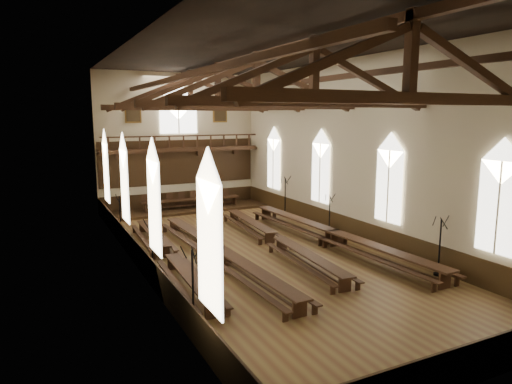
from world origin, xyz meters
TOP-DOWN VIEW (x-y plane):
  - ground at (0.00, 0.00)m, footprint 26.00×26.00m
  - room_walls at (0.00, 0.00)m, footprint 26.00×26.00m
  - wainscot_band at (0.00, 0.00)m, footprint 12.00×26.00m
  - side_windows at (-0.00, -0.00)m, footprint 11.85×19.80m
  - end_window at (0.00, 12.90)m, footprint 2.80×0.12m
  - minstrels_gallery at (0.00, 12.66)m, footprint 11.80×1.24m
  - portraits at (0.00, 12.90)m, footprint 7.75×0.09m
  - roof_trusses at (0.00, -0.00)m, footprint 11.70×25.70m
  - refectory_row_a at (-4.53, 0.16)m, footprint 1.62×13.62m
  - refectory_row_b at (-2.32, -0.79)m, footprint 1.69×14.28m
  - refectory_row_c at (1.28, 0.24)m, footprint 1.94×14.02m
  - refectory_row_d at (4.22, -0.75)m, footprint 1.99×15.15m
  - dais at (0.33, 11.40)m, footprint 11.40×2.79m
  - high_table at (0.33, 11.40)m, footprint 7.33×1.14m
  - high_chairs at (0.33, 12.13)m, footprint 6.83×0.53m
  - candelabrum_left_near at (-5.55, -6.44)m, footprint 0.83×0.78m
  - candelabrum_left_mid at (-5.55, -0.93)m, footprint 0.76×0.71m
  - candelabrum_left_far at (-5.55, 6.83)m, footprint 0.65×0.73m
  - candelabrum_right_near at (5.55, -6.66)m, footprint 0.71×0.81m
  - candelabrum_right_mid at (5.55, 1.45)m, footprint 0.67×0.72m
  - candelabrum_right_far at (5.55, 6.68)m, footprint 0.81×0.85m

SIDE VIEW (x-z plane):
  - ground at x=0.00m, z-range 0.00..0.00m
  - dais at x=0.33m, z-range 0.00..0.19m
  - refectory_row_a at x=-4.53m, z-range 0.15..0.81m
  - refectory_row_c at x=1.28m, z-range 0.16..0.86m
  - refectory_row_b at x=-2.32m, z-range 0.17..0.90m
  - wainscot_band at x=0.00m, z-range 0.00..1.20m
  - refectory_row_d at x=4.22m, z-range 0.19..1.01m
  - candelabrum_right_mid at x=5.55m, z-range -0.46..1.89m
  - candelabrum_left_far at x=-5.55m, z-range -0.47..1.92m
  - candelabrum_left_mid at x=-5.55m, z-range -0.49..2.01m
  - high_table at x=0.33m, z-range 0.42..1.11m
  - high_chairs at x=0.33m, z-range 0.24..1.35m
  - candelabrum_right_near at x=5.55m, z-range -0.52..2.13m
  - candelabrum_left_near at x=-5.55m, z-range -0.54..2.21m
  - candelabrum_right_far at x=5.55m, z-range -0.55..2.25m
  - side_windows at x=0.00m, z-range 1.49..5.99m
  - minstrels_gallery at x=0.00m, z-range 2.06..5.76m
  - room_walls at x=0.00m, z-range -6.54..19.46m
  - portraits at x=0.00m, z-range 6.38..7.82m
  - end_window at x=0.00m, z-range 5.32..9.12m
  - roof_trusses at x=0.00m, z-range 6.82..9.62m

